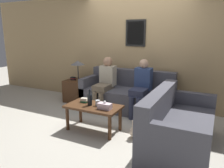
{
  "coord_description": "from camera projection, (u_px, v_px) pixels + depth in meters",
  "views": [
    {
      "loc": [
        1.82,
        -3.89,
        1.73
      ],
      "look_at": [
        -0.06,
        -0.16,
        0.73
      ],
      "focal_mm": 35.0,
      "sensor_mm": 36.0,
      "label": 1
    }
  ],
  "objects": [
    {
      "name": "ground_plane",
      "position": [
        118.0,
        116.0,
        4.58
      ],
      "size": [
        16.0,
        16.0,
        0.0
      ],
      "primitive_type": "plane",
      "color": "beige"
    },
    {
      "name": "wall_back",
      "position": [
        136.0,
        50.0,
        5.12
      ],
      "size": [
        9.0,
        0.08,
        2.6
      ],
      "color": "tan",
      "rests_on": "ground_plane"
    },
    {
      "name": "couch_main",
      "position": [
        127.0,
        96.0,
        4.95
      ],
      "size": [
        2.01,
        0.87,
        0.88
      ],
      "color": "#4C4C56",
      "rests_on": "ground_plane"
    },
    {
      "name": "couch_side",
      "position": [
        177.0,
        129.0,
        3.25
      ],
      "size": [
        0.87,
        1.69,
        0.88
      ],
      "rotation": [
        0.0,
        0.0,
        1.57
      ],
      "color": "#4C4C56",
      "rests_on": "ground_plane"
    },
    {
      "name": "coffee_table",
      "position": [
        94.0,
        109.0,
        3.86
      ],
      "size": [
        0.97,
        0.53,
        0.46
      ],
      "color": "#4C2D19",
      "rests_on": "ground_plane"
    },
    {
      "name": "side_table_with_lamp",
      "position": [
        77.0,
        89.0,
        5.52
      ],
      "size": [
        0.52,
        0.52,
        1.04
      ],
      "color": "#4C2D19",
      "rests_on": "ground_plane"
    },
    {
      "name": "wine_bottle",
      "position": [
        90.0,
        99.0,
        3.84
      ],
      "size": [
        0.08,
        0.08,
        0.29
      ],
      "color": "black",
      "rests_on": "coffee_table"
    },
    {
      "name": "drinking_glass",
      "position": [
        98.0,
        103.0,
        3.83
      ],
      "size": [
        0.08,
        0.08,
        0.1
      ],
      "color": "silver",
      "rests_on": "coffee_table"
    },
    {
      "name": "book_stack",
      "position": [
        84.0,
        100.0,
        4.02
      ],
      "size": [
        0.16,
        0.11,
        0.08
      ],
      "color": "#237547",
      "rests_on": "coffee_table"
    },
    {
      "name": "tissue_box",
      "position": [
        105.0,
        106.0,
        3.66
      ],
      "size": [
        0.23,
        0.12,
        0.14
      ],
      "color": "silver",
      "rests_on": "coffee_table"
    },
    {
      "name": "person_left",
      "position": [
        105.0,
        81.0,
        4.89
      ],
      "size": [
        0.34,
        0.63,
        1.18
      ],
      "color": "#756651",
      "rests_on": "ground_plane"
    },
    {
      "name": "person_right",
      "position": [
        141.0,
        85.0,
        4.54
      ],
      "size": [
        0.34,
        0.64,
        1.17
      ],
      "color": "#2D334C",
      "rests_on": "ground_plane"
    },
    {
      "name": "teddy_bear",
      "position": [
        136.0,
        130.0,
        3.63
      ],
      "size": [
        0.19,
        0.19,
        0.31
      ],
      "color": "beige",
      "rests_on": "ground_plane"
    }
  ]
}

